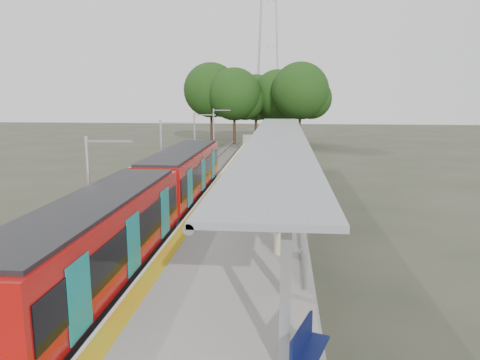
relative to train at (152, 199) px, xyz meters
name	(u,v)px	position (x,y,z in m)	size (l,w,h in m)	color
ground	(211,354)	(4.50, -10.15, -2.05)	(200.00, 200.00, 0.00)	#474438
trackbed	(191,195)	(0.00, 9.85, -1.93)	(3.00, 70.00, 0.24)	#59544C
platform	(255,190)	(4.50, 9.85, -1.55)	(6.00, 50.00, 1.00)	gray
tactile_strip	(219,183)	(1.95, 9.85, -1.04)	(0.60, 50.00, 0.02)	gold
end_fence	(268,140)	(4.50, 34.80, -0.45)	(6.00, 0.10, 1.20)	#9EA0A5
train	(152,199)	(0.00, 0.00, 0.00)	(2.74, 27.60, 3.62)	black
canopy	(278,144)	(6.11, 6.03, 2.15)	(3.27, 38.00, 3.66)	#9EA0A5
pylon	(268,24)	(3.50, 62.85, 16.95)	(8.00, 4.00, 38.00)	#9EA0A5
tree_cluster	(255,93)	(2.37, 43.79, 5.12)	(20.04, 12.41, 11.43)	#382316
catenary_masts	(163,157)	(-1.72, 8.85, 0.86)	(2.08, 48.16, 5.40)	#9EA0A5
bench_near	(307,347)	(7.00, -12.28, -0.47)	(0.98, 1.68, 1.10)	#0E1649
bench_mid	(295,200)	(7.09, 2.67, -0.53)	(0.95, 1.52, 1.00)	#0E1649
bench_far	(291,162)	(7.11, 16.73, -0.53)	(0.76, 1.52, 1.00)	#0E1649
info_pillar_near	(279,236)	(6.31, -4.50, -0.34)	(0.37, 0.37, 1.65)	beige
info_pillar_far	(262,165)	(4.82, 12.99, -0.27)	(0.41, 0.41, 1.82)	beige
litter_bin	(262,193)	(5.24, 4.76, -0.65)	(0.39, 0.39, 0.80)	#9EA0A5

